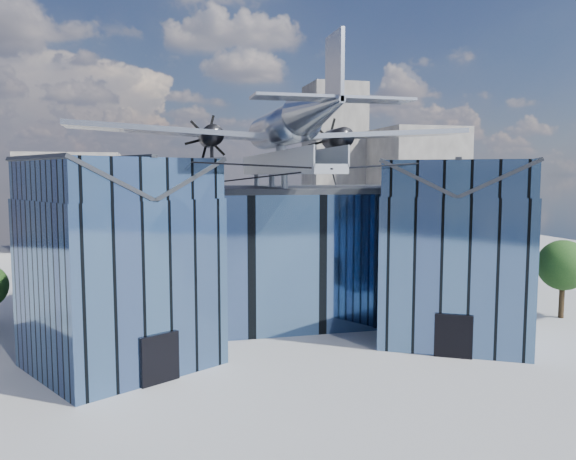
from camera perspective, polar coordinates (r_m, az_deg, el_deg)
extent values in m
plane|color=gray|center=(36.36, 0.78, -11.67)|extent=(120.00, 120.00, 0.00)
cube|color=#486793|center=(43.91, -2.20, -2.32)|extent=(28.00, 14.00, 9.50)
cube|color=#282B30|center=(43.50, -2.23, 4.15)|extent=(28.00, 14.00, 0.40)
cube|color=#486793|center=(33.18, -16.65, -5.13)|extent=(11.79, 11.43, 9.50)
cube|color=#486793|center=(32.63, -16.94, 5.02)|extent=(11.56, 11.20, 2.20)
cube|color=#282B30|center=(31.66, -20.58, 4.89)|extent=(7.98, 9.23, 2.40)
cube|color=#282B30|center=(33.71, -13.52, 5.12)|extent=(7.98, 9.23, 2.40)
cube|color=#282B30|center=(32.64, -16.99, 7.04)|extent=(4.30, 7.10, 0.18)
cube|color=black|center=(30.59, -12.89, -12.63)|extent=(2.03, 1.32, 2.60)
cube|color=black|center=(35.42, -10.15, -4.31)|extent=(0.34, 0.34, 9.50)
cube|color=#486793|center=(38.37, 16.56, -3.70)|extent=(11.79, 11.43, 9.50)
cube|color=#486793|center=(37.89, 16.81, 5.07)|extent=(11.56, 11.20, 2.20)
cube|color=#282B30|center=(37.93, 13.40, 5.15)|extent=(7.98, 9.23, 2.40)
cube|color=#282B30|center=(37.98, 20.22, 4.96)|extent=(7.98, 9.23, 2.40)
cube|color=#282B30|center=(37.90, 16.86, 6.81)|extent=(4.30, 7.10, 0.18)
cube|color=black|center=(35.14, 16.45, -10.31)|extent=(2.03, 1.32, 2.60)
cube|color=black|center=(38.58, 9.85, -3.50)|extent=(0.34, 0.34, 9.50)
cube|color=#979DA4|center=(38.12, -0.55, 6.06)|extent=(1.80, 21.00, 0.50)
cube|color=#979DA4|center=(37.93, -1.88, 7.04)|extent=(0.08, 21.00, 1.10)
cube|color=#979DA4|center=(38.35, 0.77, 7.03)|extent=(0.08, 21.00, 1.10)
cylinder|color=#979DA4|center=(47.41, -3.22, 5.14)|extent=(0.44, 0.44, 1.35)
cylinder|color=#979DA4|center=(41.53, -1.67, 5.09)|extent=(0.44, 0.44, 1.35)
cylinder|color=#979DA4|center=(37.64, -0.37, 5.04)|extent=(0.44, 0.44, 1.35)
cylinder|color=#979DA4|center=(38.63, -0.72, 7.46)|extent=(0.70, 0.70, 1.40)
cylinder|color=black|center=(29.80, -7.08, 6.72)|extent=(10.55, 6.08, 0.69)
cylinder|color=black|center=(32.77, 11.59, 6.55)|extent=(10.55, 6.08, 0.69)
cylinder|color=black|center=(35.56, -4.52, 5.19)|extent=(6.09, 17.04, 1.19)
cylinder|color=black|center=(37.03, 4.72, 5.20)|extent=(6.09, 17.04, 1.19)
cylinder|color=#A7ABB4|center=(38.74, -0.72, 10.35)|extent=(2.50, 11.00, 2.50)
sphere|color=#A7ABB4|center=(44.10, -2.38, 9.76)|extent=(2.50, 2.50, 2.50)
cube|color=black|center=(43.18, -2.12, 10.77)|extent=(1.60, 1.40, 0.50)
cone|color=#A7ABB4|center=(30.12, 3.29, 12.27)|extent=(2.50, 7.00, 2.50)
cube|color=#A7ABB4|center=(28.19, 4.74, 16.02)|extent=(0.18, 2.40, 3.40)
cube|color=#A7ABB4|center=(28.07, 4.65, 13.17)|extent=(8.00, 1.80, 0.14)
cube|color=#A7ABB4|center=(38.74, -11.36, 9.79)|extent=(14.00, 3.20, 1.08)
cylinder|color=black|center=(39.50, -7.86, 9.40)|extent=(1.44, 3.20, 1.44)
cone|color=black|center=(41.29, -8.13, 9.23)|extent=(0.70, 0.70, 0.70)
cube|color=black|center=(41.43, -8.16, 9.22)|extent=(1.05, 0.06, 3.33)
cube|color=black|center=(41.43, -8.16, 9.22)|extent=(2.53, 0.06, 2.53)
cube|color=black|center=(41.43, -8.16, 9.22)|extent=(3.33, 0.06, 1.05)
cylinder|color=black|center=(38.84, -7.74, 7.66)|extent=(0.24, 0.24, 1.75)
cube|color=#A7ABB4|center=(41.81, 8.47, 9.52)|extent=(14.00, 3.20, 1.08)
cylinder|color=black|center=(41.51, 5.04, 9.25)|extent=(1.44, 3.20, 1.44)
cone|color=black|center=(43.21, 4.25, 9.11)|extent=(0.70, 0.70, 0.70)
cube|color=black|center=(43.35, 4.19, 9.10)|extent=(1.05, 0.06, 3.33)
cube|color=black|center=(43.35, 4.19, 9.10)|extent=(2.53, 0.06, 2.53)
cube|color=black|center=(43.35, 4.19, 9.10)|extent=(3.33, 0.06, 1.05)
cylinder|color=black|center=(40.88, 5.30, 7.58)|extent=(0.24, 0.24, 1.75)
cube|color=gray|center=(91.25, 12.68, 4.33)|extent=(12.00, 14.00, 18.00)
cube|color=gray|center=(89.36, -21.13, 2.79)|extent=(14.00, 10.00, 14.00)
cube|color=gray|center=(96.66, 4.70, 6.89)|extent=(9.00, 9.00, 26.00)
cylinder|color=#2E2112|center=(47.56, 26.04, -6.31)|extent=(0.40, 0.40, 2.90)
sphere|color=#214418|center=(47.12, 26.18, -3.22)|extent=(3.80, 3.80, 3.80)
cylinder|color=#2E2112|center=(55.68, 21.93, -4.43)|extent=(0.55, 0.55, 2.98)
sphere|color=#214418|center=(55.30, 22.03, -1.71)|extent=(5.16, 5.16, 3.90)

